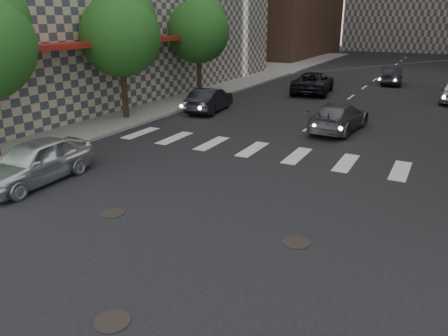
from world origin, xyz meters
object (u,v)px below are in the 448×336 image
at_px(silver_sedan, 35,161).
at_px(traffic_car_b, 339,117).
at_px(traffic_car_a, 210,100).
at_px(traffic_car_e, 391,75).
at_px(tree_c, 200,28).
at_px(tree_b, 122,32).
at_px(traffic_car_c, 313,83).

distance_m(silver_sedan, traffic_car_b, 14.15).
xyz_separation_m(traffic_car_a, traffic_car_e, (8.11, 16.67, 0.03)).
bearing_deg(tree_c, silver_sedan, -78.71).
bearing_deg(tree_c, traffic_car_e, 48.77).
height_order(tree_c, traffic_car_b, tree_c).
bearing_deg(traffic_car_b, silver_sedan, 63.49).
distance_m(tree_b, traffic_car_e, 23.73).
relative_size(tree_b, traffic_car_a, 1.54).
xyz_separation_m(traffic_car_c, traffic_car_e, (4.54, 7.35, -0.04)).
xyz_separation_m(tree_b, traffic_car_b, (10.92, 2.86, -3.95)).
bearing_deg(tree_b, silver_sedan, -69.48).
relative_size(silver_sedan, traffic_car_c, 0.79).
xyz_separation_m(silver_sedan, traffic_car_e, (7.64, 29.76, -0.01)).
height_order(traffic_car_a, traffic_car_c, traffic_car_c).
bearing_deg(traffic_car_b, tree_c, -19.67).
xyz_separation_m(traffic_car_b, traffic_car_e, (0.14, 17.76, 0.04)).
distance_m(tree_c, traffic_car_b, 12.70).
bearing_deg(traffic_car_c, traffic_car_b, 105.23).
relative_size(tree_c, traffic_car_b, 1.38).
bearing_deg(traffic_car_c, silver_sedan, 74.44).
distance_m(traffic_car_a, traffic_car_b, 8.04).
bearing_deg(traffic_car_c, traffic_car_e, -129.36).
height_order(silver_sedan, traffic_car_e, silver_sedan).
bearing_deg(traffic_car_c, tree_b, 56.16).
height_order(traffic_car_b, traffic_car_c, traffic_car_c).
bearing_deg(tree_b, traffic_car_b, 14.69).
relative_size(traffic_car_a, traffic_car_b, 0.89).
relative_size(silver_sedan, traffic_car_a, 1.03).
distance_m(traffic_car_a, traffic_car_e, 18.54).
xyz_separation_m(silver_sedan, traffic_car_b, (7.50, 12.00, -0.05)).
height_order(tree_c, traffic_car_e, tree_c).
bearing_deg(traffic_car_e, traffic_car_a, 56.10).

